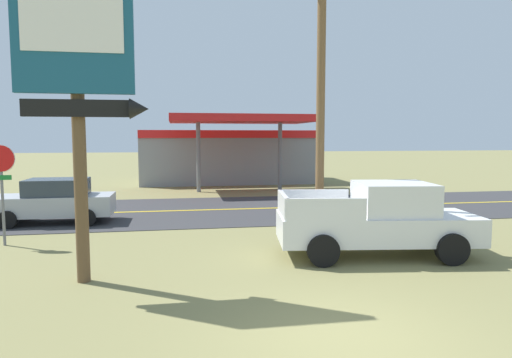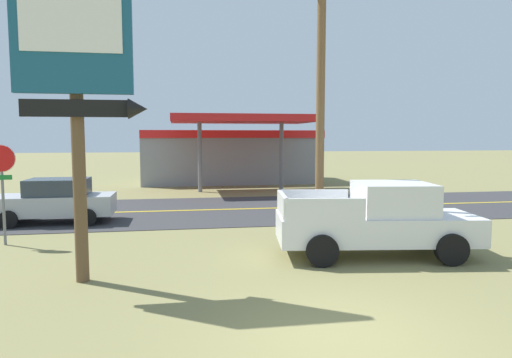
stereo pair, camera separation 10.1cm
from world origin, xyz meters
name	(u,v)px [view 2 (the right image)]	position (x,y,z in m)	size (l,w,h in m)	color
ground_plane	(340,338)	(0.00, 0.00, 0.00)	(180.00, 180.00, 0.00)	olive
road_asphalt	(237,209)	(0.00, 13.00, 0.01)	(140.00, 8.00, 0.02)	#333335
road_centre_line	(237,209)	(0.00, 13.00, 0.02)	(126.00, 0.20, 0.01)	gold
motel_sign	(77,69)	(-4.54, 3.56, 4.58)	(2.68, 0.54, 6.82)	brown
stop_sign	(2,176)	(-7.56, 7.60, 2.03)	(0.80, 0.08, 2.95)	slate
utility_pole	(321,86)	(1.74, 6.70, 4.68)	(2.19, 0.26, 8.69)	brown
gas_station	(231,154)	(1.09, 25.39, 1.94)	(12.00, 11.50, 4.40)	gray
pickup_white_parked_on_lawn	(378,220)	(2.74, 4.66, 0.96)	(5.41, 2.75, 1.96)	silver
car_silver_near_lane	(56,201)	(-6.98, 11.00, 0.83)	(4.20, 2.00, 1.64)	#A8AAAF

